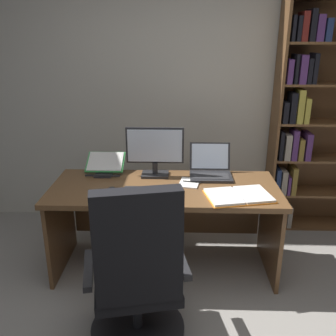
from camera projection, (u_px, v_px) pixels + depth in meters
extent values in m
cube|color=beige|center=(189.00, 80.00, 3.55)|extent=(5.06, 0.12, 2.80)
cube|color=brown|center=(165.00, 189.00, 2.85)|extent=(1.75, 0.72, 0.04)
cube|color=brown|center=(61.00, 228.00, 3.00)|extent=(0.03, 0.66, 0.68)
cube|color=brown|center=(270.00, 232.00, 2.95)|extent=(0.03, 0.66, 0.68)
cube|color=brown|center=(166.00, 208.00, 3.28)|extent=(1.63, 0.03, 0.47)
cube|color=brown|center=(275.00, 122.00, 3.43)|extent=(0.02, 0.29, 2.11)
cube|color=brown|center=(322.00, 119.00, 3.55)|extent=(0.99, 0.01, 2.11)
cube|color=brown|center=(313.00, 223.00, 3.77)|extent=(0.94, 0.27, 0.02)
cube|color=#195633|center=(272.00, 209.00, 3.70)|extent=(0.03, 0.23, 0.29)
cube|color=#195633|center=(277.00, 213.00, 3.70)|extent=(0.03, 0.20, 0.22)
cube|color=black|center=(281.00, 210.00, 3.70)|extent=(0.05, 0.22, 0.28)
cube|color=gray|center=(287.00, 213.00, 3.71)|extent=(0.04, 0.23, 0.21)
cube|color=brown|center=(318.00, 192.00, 3.65)|extent=(0.94, 0.27, 0.02)
cube|color=navy|center=(276.00, 180.00, 3.58)|extent=(0.04, 0.20, 0.25)
cube|color=gray|center=(283.00, 181.00, 3.57)|extent=(0.05, 0.17, 0.23)
cube|color=#512D66|center=(287.00, 183.00, 3.58)|extent=(0.03, 0.19, 0.18)
cube|color=olive|center=(292.00, 179.00, 3.58)|extent=(0.05, 0.21, 0.27)
cube|color=brown|center=(323.00, 158.00, 3.53)|extent=(0.94, 0.27, 0.02)
cube|color=black|center=(280.00, 145.00, 3.45)|extent=(0.03, 0.18, 0.27)
cube|color=gray|center=(285.00, 145.00, 3.48)|extent=(0.05, 0.23, 0.24)
cube|color=#512D66|center=(293.00, 144.00, 3.44)|extent=(0.05, 0.17, 0.28)
cube|color=olive|center=(299.00, 148.00, 3.47)|extent=(0.04, 0.20, 0.20)
cube|color=#512D66|center=(306.00, 145.00, 3.46)|extent=(0.05, 0.21, 0.25)
cube|color=brown|center=(328.00, 122.00, 3.41)|extent=(0.94, 0.27, 0.02)
cube|color=black|center=(283.00, 111.00, 3.37)|extent=(0.04, 0.22, 0.19)
cube|color=black|center=(292.00, 107.00, 3.32)|extent=(0.05, 0.16, 0.27)
cube|color=gold|center=(298.00, 106.00, 3.33)|extent=(0.05, 0.20, 0.30)
cube|color=gold|center=(304.00, 109.00, 3.36)|extent=(0.05, 0.23, 0.22)
cube|color=brown|center=(334.00, 84.00, 3.30)|extent=(0.94, 0.27, 0.02)
cube|color=#512D66|center=(288.00, 71.00, 3.24)|extent=(0.05, 0.22, 0.21)
cube|color=black|center=(294.00, 69.00, 3.22)|extent=(0.03, 0.19, 0.25)
cube|color=#512D66|center=(301.00, 69.00, 3.22)|extent=(0.06, 0.18, 0.24)
cube|color=black|center=(307.00, 71.00, 3.23)|extent=(0.04, 0.20, 0.21)
cube|color=black|center=(313.00, 68.00, 3.21)|extent=(0.04, 0.17, 0.26)
cube|color=black|center=(291.00, 28.00, 3.11)|extent=(0.03, 0.19, 0.21)
cube|color=black|center=(296.00, 29.00, 3.13)|extent=(0.03, 0.23, 0.20)
cube|color=maroon|center=(303.00, 27.00, 3.10)|extent=(0.05, 0.19, 0.24)
cube|color=black|center=(310.00, 25.00, 3.12)|extent=(0.05, 0.23, 0.26)
cube|color=#512D66|center=(318.00, 28.00, 3.11)|extent=(0.06, 0.19, 0.21)
cube|color=navy|center=(325.00, 30.00, 3.13)|extent=(0.05, 0.23, 0.18)
cylinder|color=#232326|center=(138.00, 329.00, 2.39)|extent=(0.60, 0.60, 0.05)
cylinder|color=#232326|center=(137.00, 307.00, 2.34)|extent=(0.06, 0.06, 0.30)
cube|color=black|center=(136.00, 282.00, 2.27)|extent=(0.59, 0.57, 0.07)
cube|color=black|center=(138.00, 248.00, 1.96)|extent=(0.49, 0.20, 0.66)
cube|color=#232326|center=(88.00, 270.00, 2.18)|extent=(0.13, 0.39, 0.04)
cube|color=#232326|center=(181.00, 260.00, 2.28)|extent=(0.13, 0.39, 0.04)
cube|color=#232326|center=(155.00, 174.00, 3.06)|extent=(0.22, 0.16, 0.02)
cylinder|color=#232326|center=(155.00, 168.00, 3.04)|extent=(0.04, 0.04, 0.09)
cube|color=#232326|center=(155.00, 145.00, 2.99)|extent=(0.47, 0.02, 0.29)
cube|color=silver|center=(155.00, 146.00, 2.97)|extent=(0.44, 0.00, 0.26)
cube|color=#232326|center=(211.00, 177.00, 3.01)|extent=(0.34, 0.24, 0.02)
cube|color=#2D2D30|center=(211.00, 176.00, 2.99)|extent=(0.29, 0.13, 0.00)
cube|color=#232326|center=(210.00, 156.00, 3.12)|extent=(0.34, 0.08, 0.22)
cube|color=silver|center=(210.00, 156.00, 3.12)|extent=(0.30, 0.07, 0.20)
cube|color=#232326|center=(152.00, 192.00, 2.72)|extent=(0.42, 0.15, 0.02)
ellipsoid|color=#232326|center=(111.00, 190.00, 2.72)|extent=(0.06, 0.10, 0.04)
cube|color=#232326|center=(104.00, 175.00, 3.06)|extent=(0.14, 0.12, 0.01)
cube|color=#232326|center=(102.00, 176.00, 3.01)|extent=(0.28, 0.01, 0.01)
cube|color=green|center=(106.00, 162.00, 3.13)|extent=(0.32, 0.21, 0.12)
cube|color=white|center=(105.00, 161.00, 3.12)|extent=(0.29, 0.19, 0.10)
cube|color=orange|center=(223.00, 198.00, 2.64)|extent=(0.29, 0.35, 0.01)
cube|color=orange|center=(254.00, 196.00, 2.67)|extent=(0.29, 0.35, 0.01)
cube|color=white|center=(223.00, 196.00, 2.63)|extent=(0.27, 0.33, 0.02)
cube|color=white|center=(254.00, 194.00, 2.67)|extent=(0.27, 0.33, 0.02)
cylinder|color=#B7B7BC|center=(239.00, 196.00, 2.65)|extent=(0.08, 0.28, 0.02)
cube|color=white|center=(189.00, 183.00, 2.90)|extent=(0.19, 0.23, 0.01)
cylinder|color=black|center=(192.00, 182.00, 2.90)|extent=(0.14, 0.04, 0.01)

